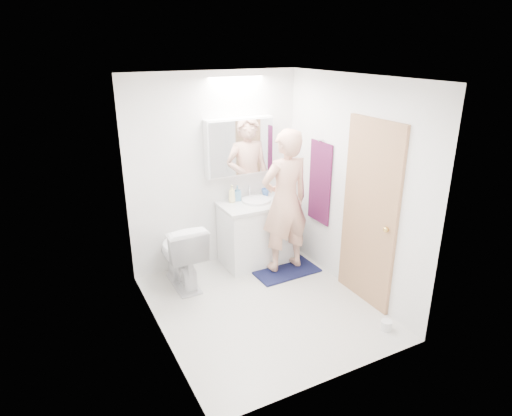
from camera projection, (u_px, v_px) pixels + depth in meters
floor at (262, 306)px, 4.79m from camera, size 2.50×2.50×0.00m
ceiling at (264, 77)px, 3.95m from camera, size 2.50×2.50×0.00m
wall_back at (215, 172)px, 5.41m from camera, size 2.50×0.00×2.50m
wall_front at (341, 252)px, 3.33m from camera, size 2.50×0.00×2.50m
wall_left at (154, 222)px, 3.90m from camera, size 0.00×2.50×2.50m
wall_right at (351, 187)px, 4.84m from camera, size 0.00×2.50×2.50m
vanity_cabinet at (257, 234)px, 5.65m from camera, size 0.90×0.55×0.78m
countertop at (257, 204)px, 5.50m from camera, size 0.95×0.58×0.04m
sink_basin at (256, 200)px, 5.51m from camera, size 0.36×0.36×0.03m
faucet at (250, 191)px, 5.65m from camera, size 0.02×0.02×0.16m
medicine_cabinet at (239, 147)px, 5.37m from camera, size 0.88×0.14×0.70m
mirror_panel at (242, 148)px, 5.31m from camera, size 0.84×0.01×0.66m
toilet at (181, 253)px, 5.09m from camera, size 0.45×0.79×0.80m
bath_rug at (283, 269)px, 5.55m from camera, size 0.81×0.57×0.02m
person at (285, 201)px, 5.23m from camera, size 0.65×0.43×1.74m
door at (369, 214)px, 4.61m from camera, size 0.04×0.80×2.00m
door_knob at (386, 230)px, 4.37m from camera, size 0.06×0.06×0.06m
towel at (320, 183)px, 5.33m from camera, size 0.02×0.42×1.00m
towel_hook at (321, 140)px, 5.14m from camera, size 0.07×0.02×0.02m
soap_bottle_a at (232, 194)px, 5.46m from camera, size 0.10×0.10×0.22m
soap_bottle_b at (237, 193)px, 5.53m from camera, size 0.11×0.11×0.19m
toothbrush_cup at (265, 192)px, 5.70m from camera, size 0.13×0.13×0.10m
toilet_paper_roll at (386, 325)px, 4.38m from camera, size 0.11×0.11×0.10m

